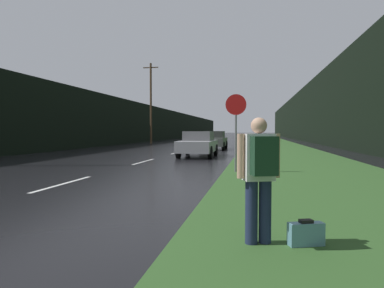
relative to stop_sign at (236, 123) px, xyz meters
The scene contains 14 objects.
grass_verge 28.73m from the stop_sign, 84.88° to the left, with size 6.00×240.00×0.02m, color #2D5123.
lane_stripe_b 6.02m from the stop_sign, 142.59° to the right, with size 0.12×3.00×0.01m, color silver.
lane_stripe_c 6.02m from the stop_sign, 142.66° to the left, with size 0.12×3.00×0.01m, color silver.
lane_stripe_d 11.58m from the stop_sign, 113.58° to the left, with size 0.12×3.00×0.01m, color silver.
lane_stripe_e 18.17m from the stop_sign, 104.67° to the left, with size 0.12×3.00×0.01m, color silver.
lane_stripe_f 24.98m from the stop_sign, 100.59° to the left, with size 0.12×3.00×0.01m, color silver.
treeline_far_side 41.28m from the stop_sign, 110.90° to the left, with size 2.00×140.00×5.09m, color black.
treeline_near_side 39.56m from the stop_sign, 77.48° to the left, with size 2.00×140.00×7.83m, color black.
utility_pole_far 28.48m from the stop_sign, 113.26° to the left, with size 1.80×0.24×9.30m.
stop_sign is the anchor object (origin of this frame).
hitchhiker_with_backpack 7.84m from the stop_sign, 84.70° to the right, with size 0.55×0.49×1.65m.
suitcase 7.98m from the stop_sign, 80.40° to the right, with size 0.47×0.29×0.35m.
car_passing_near 7.58m from the stop_sign, 109.53° to the left, with size 1.92×4.20×1.46m.
car_passing_far 15.24m from the stop_sign, 99.50° to the left, with size 1.88×4.25×1.47m.
Camera 1 is at (5.23, -0.76, 1.47)m, focal length 32.00 mm.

